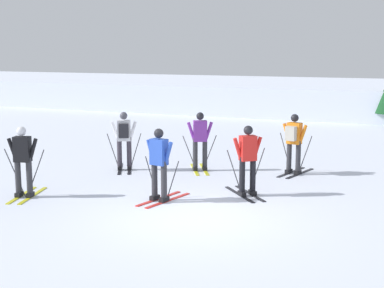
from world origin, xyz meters
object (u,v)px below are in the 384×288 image
(skier_blue, at_px, (159,163))
(skier_white, at_px, (124,138))
(skier_red, at_px, (248,159))
(skier_orange, at_px, (294,141))
(skier_purple, at_px, (200,140))
(skier_black, at_px, (23,160))

(skier_blue, distance_m, skier_white, 3.59)
(skier_red, distance_m, skier_white, 4.38)
(skier_red, height_order, skier_blue, same)
(skier_red, height_order, skier_white, same)
(skier_blue, xyz_separation_m, skier_white, (-2.42, 2.65, 0.04))
(skier_red, distance_m, skier_orange, 2.80)
(skier_blue, xyz_separation_m, skier_purple, (-0.36, 3.43, -0.00))
(skier_blue, bearing_deg, skier_black, -163.77)
(skier_black, bearing_deg, skier_orange, 42.48)
(skier_black, distance_m, skier_white, 3.64)
(skier_purple, xyz_separation_m, skier_white, (-2.06, -0.78, 0.04))
(skier_purple, bearing_deg, skier_orange, 12.52)
(skier_black, distance_m, skier_purple, 5.15)
(skier_black, relative_size, skier_blue, 1.00)
(skier_red, xyz_separation_m, skier_white, (-4.15, 1.40, 0.04))
(skier_black, height_order, skier_blue, same)
(skier_black, xyz_separation_m, skier_purple, (2.78, 4.34, -0.00))
(skier_white, bearing_deg, skier_black, -101.35)
(skier_black, height_order, skier_white, same)
(skier_purple, height_order, skier_orange, same)
(skier_black, bearing_deg, skier_red, 24.00)
(skier_blue, bearing_deg, skier_orange, 60.81)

